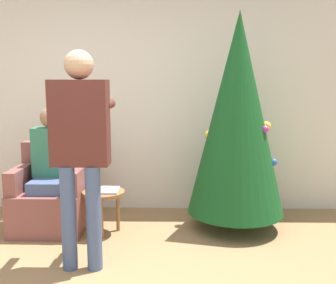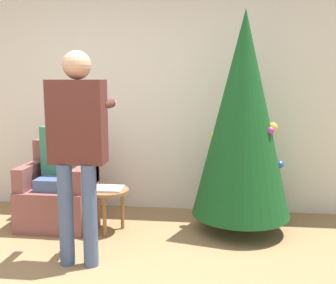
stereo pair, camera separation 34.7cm
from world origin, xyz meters
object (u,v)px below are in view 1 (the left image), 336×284
person_seated (50,164)px  side_stool (104,198)px  christmas_tree (237,114)px  person_standing (80,139)px  armchair (52,198)px

person_seated → side_stool: size_ratio=2.86×
christmas_tree → person_standing: 1.62m
armchair → person_standing: 1.23m
christmas_tree → armchair: 2.07m
armchair → side_stool: armchair is taller
christmas_tree → armchair: (-1.88, -0.03, -0.86)m
person_seated → armchair: bearing=90.0°
armchair → side_stool: 0.58m
armchair → person_seated: 0.36m
person_standing → armchair: bearing=121.7°
christmas_tree → person_standing: size_ratio=1.25×
armchair → person_standing: bearing=-58.3°
person_seated → side_stool: (0.56, -0.13, -0.31)m
christmas_tree → side_stool: 1.56m
armchair → person_seated: bearing=-90.0°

